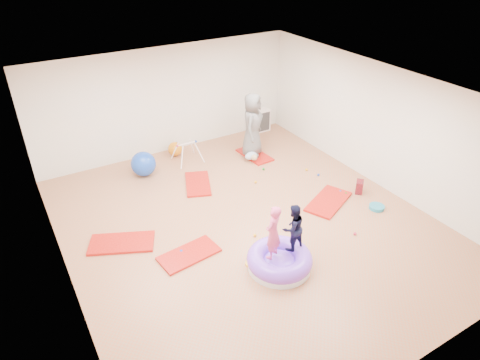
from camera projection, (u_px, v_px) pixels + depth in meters
room at (248, 164)px, 8.14m from camera, size 7.01×8.01×2.81m
gym_mat_front_left at (189, 254)px, 7.99m from camera, size 1.18×0.69×0.05m
gym_mat_mid_left at (122, 243)px, 8.28m from camera, size 1.37×1.07×0.05m
gym_mat_center_back at (198, 184)px, 10.18m from camera, size 0.93×1.24×0.05m
gym_mat_right at (328, 202)px, 9.52m from camera, size 1.39×1.09×0.05m
gym_mat_rear_right at (255, 155)px, 11.46m from camera, size 0.59×1.09×0.04m
inflatable_cushion at (279, 261)px, 7.66m from camera, size 1.18×1.18×0.37m
child_pink at (273, 230)px, 7.26m from camera, size 0.45×0.40×1.04m
child_navy at (293, 225)px, 7.48m from camera, size 0.46×0.36×0.92m
adult_caregiver at (252, 125)px, 11.03m from camera, size 0.96×0.95×1.68m
infant at (252, 156)px, 11.12m from camera, size 0.35×0.35×0.20m
ball_pit_balls at (293, 203)px, 9.44m from camera, size 4.15×3.57×0.06m
exercise_ball_blue at (143, 164)px, 10.44m from camera, size 0.61×0.61×0.61m
exercise_ball_orange at (175, 149)px, 11.39m from camera, size 0.38×0.38×0.38m
infant_play_gym at (187, 149)px, 11.01m from camera, size 0.69×0.66×0.53m
cube_shelf at (259, 121)px, 12.68m from camera, size 0.66×0.33×0.66m
balance_disc at (377, 207)px, 9.31m from camera, size 0.33×0.33×0.07m
backpack at (359, 187)px, 9.82m from camera, size 0.29×0.29×0.29m
yellow_toy at (251, 264)px, 7.78m from camera, size 0.22×0.22×0.03m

